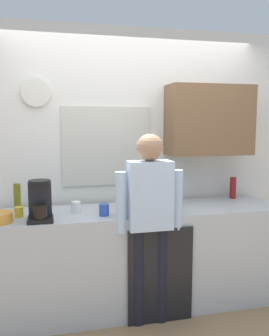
{
  "coord_description": "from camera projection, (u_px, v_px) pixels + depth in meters",
  "views": [
    {
      "loc": [
        -0.77,
        -2.72,
        1.69
      ],
      "look_at": [
        -0.07,
        0.25,
        1.29
      ],
      "focal_mm": 37.76,
      "sensor_mm": 36.0,
      "label": 1
    }
  ],
  "objects": [
    {
      "name": "ground_plane",
      "position": [
        149.0,
        321.0,
        3.02
      ],
      "size": [
        8.0,
        8.0,
        0.0
      ],
      "primitive_type": "plane",
      "color": "#8C6D4C"
    },
    {
      "name": "kitchen_counter",
      "position": [
        140.0,
        257.0,
        3.25
      ],
      "size": [
        2.62,
        0.64,
        0.91
      ],
      "primitive_type": "cube",
      "color": "#B2B7BC",
      "rests_on": "ground_plane"
    },
    {
      "name": "dishwasher_panel",
      "position": [
        161.0,
        276.0,
        2.96
      ],
      "size": [
        0.56,
        0.02,
        0.82
      ],
      "primitive_type": "cube",
      "color": "black",
      "rests_on": "ground_plane"
    },
    {
      "name": "back_wall_assembly",
      "position": [
        140.0,
        155.0,
        3.54
      ],
      "size": [
        4.22,
        0.42,
        2.6
      ],
      "color": "white",
      "rests_on": "ground_plane"
    },
    {
      "name": "coffee_maker",
      "position": [
        40.0,
        202.0,
        2.81
      ],
      "size": [
        0.2,
        0.2,
        0.33
      ],
      "color": "black",
      "rests_on": "kitchen_counter"
    },
    {
      "name": "bottle_olive_oil",
      "position": [
        17.0,
        198.0,
        3.09
      ],
      "size": [
        0.06,
        0.06,
        0.25
      ],
      "primitive_type": "cylinder",
      "color": "olive",
      "rests_on": "kitchen_counter"
    },
    {
      "name": "bottle_green_wine",
      "position": [
        134.0,
        192.0,
        3.2
      ],
      "size": [
        0.07,
        0.07,
        0.3
      ],
      "primitive_type": "cylinder",
      "color": "#195923",
      "rests_on": "kitchen_counter"
    },
    {
      "name": "bottle_clear_soda",
      "position": [
        171.0,
        190.0,
        3.38
      ],
      "size": [
        0.09,
        0.09,
        0.28
      ],
      "primitive_type": "cylinder",
      "color": "#2D8C33",
      "rests_on": "kitchen_counter"
    },
    {
      "name": "bottle_red_vinegar",
      "position": [
        233.0,
        188.0,
        3.64
      ],
      "size": [
        0.06,
        0.06,
        0.22
      ],
      "primitive_type": "cylinder",
      "color": "maroon",
      "rests_on": "kitchen_counter"
    },
    {
      "name": "cup_yellow_cup",
      "position": [
        19.0,
        212.0,
        2.92
      ],
      "size": [
        0.07,
        0.07,
        0.08
      ],
      "primitive_type": "cylinder",
      "color": "yellow",
      "rests_on": "kitchen_counter"
    },
    {
      "name": "cup_blue_mug",
      "position": [
        104.0,
        210.0,
        2.96
      ],
      "size": [
        0.08,
        0.08,
        0.1
      ],
      "primitive_type": "cylinder",
      "color": "#3351B2",
      "rests_on": "kitchen_counter"
    },
    {
      "name": "cup_white_mug",
      "position": [
        76.0,
        207.0,
        3.07
      ],
      "size": [
        0.08,
        0.08,
        0.09
      ],
      "primitive_type": "cylinder",
      "color": "white",
      "rests_on": "kitchen_counter"
    },
    {
      "name": "storage_canister",
      "position": [
        147.0,
        201.0,
        3.13
      ],
      "size": [
        0.14,
        0.14,
        0.17
      ],
      "primitive_type": "cylinder",
      "color": "silver",
      "rests_on": "kitchen_counter"
    },
    {
      "name": "person_at_sink",
      "position": [
        149.0,
        213.0,
        2.9
      ],
      "size": [
        0.57,
        0.22,
        1.6
      ],
      "rotation": [
        0.0,
        0.0,
        -0.11
      ],
      "color": "black",
      "rests_on": "ground_plane"
    }
  ]
}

